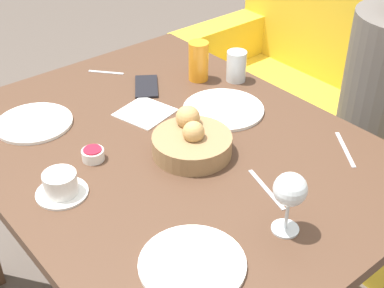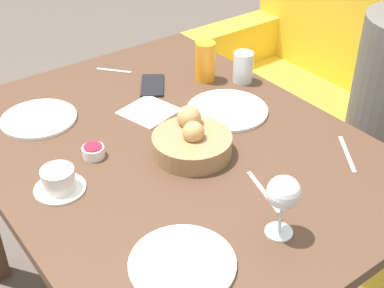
{
  "view_description": "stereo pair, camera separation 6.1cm",
  "coord_description": "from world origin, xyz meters",
  "views": [
    {
      "loc": [
        0.99,
        -0.74,
        1.61
      ],
      "look_at": [
        0.07,
        0.02,
        0.79
      ],
      "focal_mm": 50.0,
      "sensor_mm": 36.0,
      "label": 1
    },
    {
      "loc": [
        1.03,
        -0.69,
        1.61
      ],
      "look_at": [
        0.07,
        0.02,
        0.79
      ],
      "focal_mm": 50.0,
      "sensor_mm": 36.0,
      "label": 2
    }
  ],
  "objects": [
    {
      "name": "plate_near_right",
      "position": [
        0.39,
        -0.24,
        0.77
      ],
      "size": [
        0.23,
        0.23,
        0.01
      ],
      "color": "white",
      "rests_on": "dining_table"
    },
    {
      "name": "water_tumbler",
      "position": [
        -0.17,
        0.41,
        0.82
      ],
      "size": [
        0.07,
        0.07,
        0.1
      ],
      "color": "silver",
      "rests_on": "dining_table"
    },
    {
      "name": "seated_person",
      "position": [
        0.14,
        0.9,
        0.5
      ],
      "size": [
        0.36,
        0.47,
        1.18
      ],
      "color": "#23232D",
      "rests_on": "ground_plane"
    },
    {
      "name": "knife_silver",
      "position": [
        0.31,
        0.06,
        0.76
      ],
      "size": [
        0.16,
        0.06,
        0.0
      ],
      "color": "#B7B7BC",
      "rests_on": "dining_table"
    },
    {
      "name": "juice_glass",
      "position": [
        -0.25,
        0.32,
        0.83
      ],
      "size": [
        0.07,
        0.07,
        0.13
      ],
      "color": "orange",
      "rests_on": "dining_table"
    },
    {
      "name": "dining_table",
      "position": [
        0.0,
        0.0,
        0.66
      ],
      "size": [
        1.26,
        0.97,
        0.76
      ],
      "color": "#4C3323",
      "rests_on": "ground_plane"
    },
    {
      "name": "jam_bowl_berry",
      "position": [
        -0.08,
        -0.2,
        0.78
      ],
      "size": [
        0.06,
        0.06,
        0.03
      ],
      "color": "white",
      "rests_on": "dining_table"
    },
    {
      "name": "napkin",
      "position": [
        -0.18,
        0.04,
        0.77
      ],
      "size": [
        0.18,
        0.18,
        0.0
      ],
      "color": "white",
      "rests_on": "dining_table"
    },
    {
      "name": "spoon_coffee",
      "position": [
        -0.49,
        0.1,
        0.76
      ],
      "size": [
        0.1,
        0.09,
        0.0
      ],
      "color": "#B7B7BC",
      "rests_on": "dining_table"
    },
    {
      "name": "bread_basket",
      "position": [
        0.07,
        0.02,
        0.8
      ],
      "size": [
        0.22,
        0.22,
        0.11
      ],
      "color": "#99754C",
      "rests_on": "dining_table"
    },
    {
      "name": "couch",
      "position": [
        -0.11,
        1.05,
        0.32
      ],
      "size": [
        1.54,
        0.7,
        0.89
      ],
      "color": "gold",
      "rests_on": "ground_plane"
    },
    {
      "name": "wine_glass",
      "position": [
        0.44,
        -0.01,
        0.88
      ],
      "size": [
        0.08,
        0.08,
        0.16
      ],
      "color": "silver",
      "rests_on": "dining_table"
    },
    {
      "name": "plate_near_left",
      "position": [
        -0.34,
        -0.25,
        0.77
      ],
      "size": [
        0.23,
        0.23,
        0.01
      ],
      "color": "white",
      "rests_on": "dining_table"
    },
    {
      "name": "fork_silver",
      "position": [
        0.33,
        0.36,
        0.76
      ],
      "size": [
        0.14,
        0.11,
        0.0
      ],
      "color": "#B7B7BC",
      "rests_on": "dining_table"
    },
    {
      "name": "cell_phone",
      "position": [
        -0.32,
        0.14,
        0.77
      ],
      "size": [
        0.17,
        0.15,
        0.01
      ],
      "color": "black",
      "rests_on": "dining_table"
    },
    {
      "name": "coffee_cup",
      "position": [
        0.0,
        -0.34,
        0.79
      ],
      "size": [
        0.13,
        0.13,
        0.06
      ],
      "color": "white",
      "rests_on": "dining_table"
    },
    {
      "name": "plate_far_center",
      "position": [
        -0.04,
        0.24,
        0.77
      ],
      "size": [
        0.25,
        0.25,
        0.01
      ],
      "color": "white",
      "rests_on": "dining_table"
    }
  ]
}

